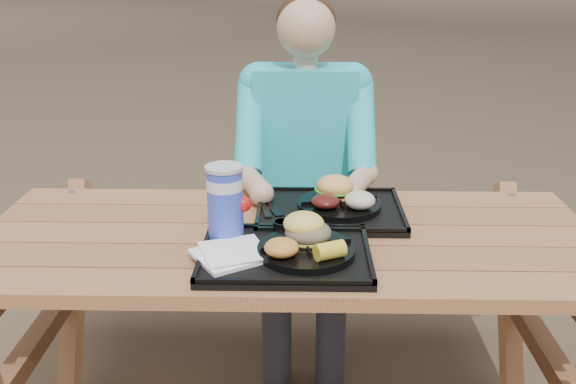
{
  "coord_description": "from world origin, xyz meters",
  "views": [
    {
      "loc": [
        0.04,
        -1.71,
        1.51
      ],
      "look_at": [
        0.0,
        0.0,
        0.88
      ],
      "focal_mm": 40.0,
      "sensor_mm": 36.0,
      "label": 1
    }
  ],
  "objects": [
    {
      "name": "mac_cheese",
      "position": [
        -0.01,
        -0.23,
        0.81
      ],
      "size": [
        0.09,
        0.09,
        0.04
      ],
      "primitive_type": "ellipsoid",
      "color": "gold",
      "rests_on": "plate_near"
    },
    {
      "name": "baked_beans",
      "position": [
        0.11,
        0.11,
        0.81
      ],
      "size": [
        0.09,
        0.09,
        0.04
      ],
      "primitive_type": "ellipsoid",
      "color": "#4E140F",
      "rests_on": "plate_far"
    },
    {
      "name": "plate_far",
      "position": [
        0.16,
        0.16,
        0.78
      ],
      "size": [
        0.26,
        0.26,
        0.02
      ],
      "primitive_type": "cylinder",
      "color": "black",
      "rests_on": "tray_far"
    },
    {
      "name": "sandwich",
      "position": [
        0.06,
        -0.13,
        0.85
      ],
      "size": [
        0.12,
        0.12,
        0.12
      ],
      "primitive_type": null,
      "color": "#F8D057",
      "rests_on": "plate_near"
    },
    {
      "name": "potato_salad",
      "position": [
        0.22,
        0.11,
        0.82
      ],
      "size": [
        0.09,
        0.09,
        0.05
      ],
      "primitive_type": "ellipsoid",
      "color": "beige",
      "rests_on": "plate_far"
    },
    {
      "name": "condiment_bbq",
      "position": [
        -0.01,
        -0.03,
        0.79
      ],
      "size": [
        0.06,
        0.06,
        0.03
      ],
      "primitive_type": "cylinder",
      "color": "black",
      "rests_on": "tray_near"
    },
    {
      "name": "soda_cup",
      "position": [
        -0.17,
        -0.07,
        0.87
      ],
      "size": [
        0.1,
        0.1,
        0.2
      ],
      "primitive_type": "cylinder",
      "color": "#1C33D7",
      "rests_on": "tray_near"
    },
    {
      "name": "picnic_table",
      "position": [
        0.0,
        0.0,
        0.38
      ],
      "size": [
        1.8,
        1.49,
        0.75
      ],
      "primitive_type": null,
      "color": "#999999",
      "rests_on": "ground"
    },
    {
      "name": "tray_far",
      "position": [
        0.13,
        0.15,
        0.76
      ],
      "size": [
        0.45,
        0.35,
        0.02
      ],
      "primitive_type": "cube",
      "color": "black",
      "rests_on": "picnic_table"
    },
    {
      "name": "diner",
      "position": [
        0.05,
        0.64,
        0.64
      ],
      "size": [
        0.48,
        0.84,
        1.28
      ],
      "primitive_type": null,
      "color": "#1BC0BC",
      "rests_on": "ground"
    },
    {
      "name": "burger",
      "position": [
        0.15,
        0.2,
        0.84
      ],
      "size": [
        0.12,
        0.12,
        0.11
      ],
      "primitive_type": null,
      "color": "#F6AD57",
      "rests_on": "plate_far"
    },
    {
      "name": "condiment_mustard",
      "position": [
        0.06,
        -0.03,
        0.79
      ],
      "size": [
        0.05,
        0.05,
        0.03
      ],
      "primitive_type": "cylinder",
      "color": "yellow",
      "rests_on": "tray_near"
    },
    {
      "name": "cutlery_far",
      "position": [
        -0.05,
        0.15,
        0.77
      ],
      "size": [
        0.07,
        0.15,
        0.01
      ],
      "primitive_type": "cube",
      "rotation": [
        0.0,
        0.0,
        0.34
      ],
      "color": "black",
      "rests_on": "tray_far"
    },
    {
      "name": "tray_near",
      "position": [
        -0.0,
        -0.17,
        0.76
      ],
      "size": [
        0.45,
        0.35,
        0.02
      ],
      "primitive_type": "cube",
      "color": "black",
      "rests_on": "picnic_table"
    },
    {
      "name": "plate_near",
      "position": [
        0.05,
        -0.17,
        0.78
      ],
      "size": [
        0.26,
        0.26,
        0.02
      ],
      "primitive_type": "cylinder",
      "color": "black",
      "rests_on": "tray_near"
    },
    {
      "name": "corn_cob",
      "position": [
        0.11,
        -0.24,
        0.81
      ],
      "size": [
        0.1,
        0.1,
        0.04
      ],
      "primitive_type": null,
      "rotation": [
        0.0,
        0.0,
        0.44
      ],
      "color": "yellow",
      "rests_on": "plate_near"
    },
    {
      "name": "napkin_stack",
      "position": [
        -0.15,
        -0.2,
        0.78
      ],
      "size": [
        0.23,
        0.23,
        0.02
      ],
      "primitive_type": "cube",
      "rotation": [
        0.0,
        0.0,
        0.57
      ],
      "color": "white",
      "rests_on": "tray_near"
    }
  ]
}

